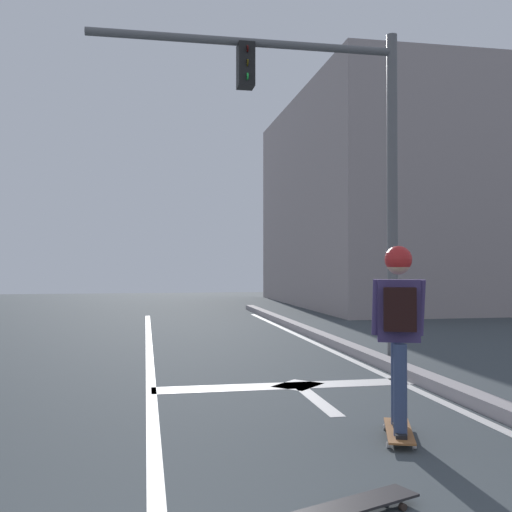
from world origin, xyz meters
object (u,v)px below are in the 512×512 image
Objects in this scene: skateboard at (399,431)px; skater at (399,315)px; traffic_signal_mast at (326,132)px; spare_skateboard at (354,506)px.

skater reaches higher than skateboard.
skater is at bearing -98.35° from traffic_signal_mast.
skater is 1.74× the size of spare_skateboard.
skateboard is at bearing 70.02° from skater.
spare_skateboard is (-0.90, -1.39, -0.99)m from skater.
skater is at bearing -109.98° from skateboard.
skater is 1.92m from spare_skateboard.
skateboard is 0.98m from skater.
skateboard is 0.91× the size of spare_skateboard.
traffic_signal_mast reaches higher than skateboard.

